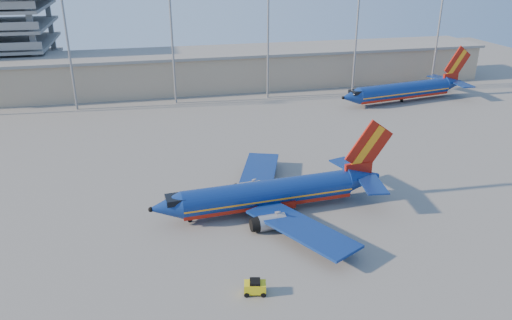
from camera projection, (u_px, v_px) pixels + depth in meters
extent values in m
plane|color=slate|center=(244.00, 196.00, 65.40)|extent=(220.00, 220.00, 0.00)
cube|color=tan|center=(235.00, 69.00, 118.08)|extent=(120.00, 15.00, 8.00)
cube|color=slate|center=(234.00, 51.00, 116.46)|extent=(122.00, 16.00, 0.60)
cylinder|color=gray|center=(67.00, 40.00, 96.11)|extent=(0.44, 0.44, 28.00)
cylinder|color=gray|center=(172.00, 36.00, 100.30)|extent=(0.44, 0.44, 28.00)
cylinder|color=gray|center=(268.00, 33.00, 104.49)|extent=(0.44, 0.44, 28.00)
cylinder|color=gray|center=(357.00, 29.00, 108.68)|extent=(0.44, 0.44, 28.00)
cylinder|color=gray|center=(439.00, 27.00, 112.87)|extent=(0.44, 0.44, 28.00)
cylinder|color=navy|center=(268.00, 193.00, 60.87)|extent=(21.36, 4.79, 3.27)
cube|color=#9F180C|center=(268.00, 199.00, 61.19)|extent=(21.32, 4.18, 1.15)
cube|color=orange|center=(268.00, 195.00, 60.95)|extent=(21.36, 4.83, 0.19)
cone|color=navy|center=(165.00, 207.00, 57.45)|extent=(3.93, 3.53, 3.27)
cube|color=black|center=(175.00, 200.00, 57.45)|extent=(2.28, 2.44, 0.71)
cone|color=navy|center=(362.00, 178.00, 64.28)|extent=(4.81, 3.59, 3.27)
cube|color=#9F180C|center=(358.00, 170.00, 63.63)|extent=(3.73, 0.75, 1.94)
cube|color=#9F180C|center=(369.00, 146.00, 62.78)|extent=(6.48, 0.75, 7.04)
cube|color=orange|center=(368.00, 147.00, 62.73)|extent=(4.32, 0.68, 5.52)
cube|color=navy|center=(349.00, 166.00, 66.64)|extent=(4.12, 6.16, 0.19)
cube|color=navy|center=(372.00, 184.00, 61.35)|extent=(3.39, 5.96, 0.19)
cube|color=navy|center=(259.00, 173.00, 68.38)|extent=(8.79, 14.36, 0.31)
cube|color=navy|center=(302.00, 228.00, 54.69)|extent=(10.35, 14.14, 0.31)
cube|color=#9F180C|center=(271.00, 201.00, 61.45)|extent=(5.53, 3.82, 0.88)
cylinder|color=gray|center=(249.00, 189.00, 65.15)|extent=(3.30, 2.08, 1.85)
cylinder|color=gray|center=(272.00, 222.00, 57.06)|extent=(3.30, 2.08, 1.85)
cylinder|color=gray|center=(190.00, 218.00, 58.94)|extent=(0.23, 0.23, 0.97)
cylinder|color=black|center=(190.00, 220.00, 59.01)|extent=(0.58, 0.26, 0.56)
cylinder|color=black|center=(272.00, 198.00, 64.03)|extent=(0.77, 0.54, 0.74)
cylinder|color=black|center=(284.00, 215.00, 59.98)|extent=(0.77, 0.54, 0.74)
cylinder|color=navy|center=(403.00, 90.00, 105.64)|extent=(22.38, 7.15, 3.41)
cube|color=#9F180C|center=(402.00, 94.00, 105.97)|extent=(22.27, 6.52, 1.20)
cube|color=orange|center=(403.00, 92.00, 105.72)|extent=(22.38, 7.19, 0.20)
cone|color=navy|center=(351.00, 97.00, 100.95)|extent=(4.40, 4.02, 3.41)
cube|color=black|center=(356.00, 92.00, 101.05)|extent=(2.59, 2.74, 0.74)
cone|color=navy|center=(452.00, 83.00, 110.36)|extent=(5.31, 4.18, 3.41)
cube|color=#9F180C|center=(451.00, 78.00, 109.62)|extent=(3.90, 1.16, 2.03)
cube|color=#9F180C|center=(457.00, 63.00, 108.84)|extent=(6.72, 1.45, 7.35)
cube|color=orange|center=(457.00, 63.00, 108.77)|extent=(4.50, 1.15, 5.77)
cube|color=navy|center=(441.00, 78.00, 112.70)|extent=(4.76, 6.50, 0.20)
cube|color=navy|center=(462.00, 84.00, 107.37)|extent=(2.98, 6.00, 0.20)
cylinder|color=black|center=(402.00, 100.00, 106.43)|extent=(0.75, 0.75, 0.83)
cube|color=yellow|center=(255.00, 287.00, 46.45)|extent=(2.23, 1.58, 0.97)
cube|color=black|center=(255.00, 282.00, 46.23)|extent=(1.18, 1.25, 0.34)
cylinder|color=black|center=(247.00, 288.00, 47.12)|extent=(0.53, 0.28, 0.50)
cylinder|color=black|center=(247.00, 295.00, 46.14)|extent=(0.53, 0.28, 0.50)
cylinder|color=black|center=(263.00, 288.00, 47.13)|extent=(0.53, 0.28, 0.50)
cylinder|color=black|center=(263.00, 295.00, 46.15)|extent=(0.53, 0.28, 0.50)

